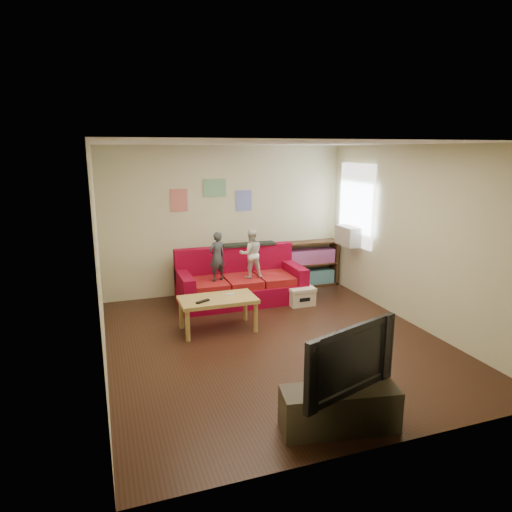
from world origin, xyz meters
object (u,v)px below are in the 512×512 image
object	(u,v)px
sofa	(240,283)
child_b	(251,254)
bookshelf	(309,266)
file_box	(301,296)
coffee_table	(218,302)
television	(342,357)
tv_stand	(339,409)
child_a	(217,257)

from	to	relation	value
sofa	child_b	size ratio (longest dim) A/B	2.60
bookshelf	file_box	world-z (taller)	bookshelf
coffee_table	file_box	distance (m)	1.78
child_b	coffee_table	xyz separation A→B (m)	(-0.86, -1.03, -0.45)
coffee_table	television	bearing A→B (deg)	-80.33
coffee_table	tv_stand	size ratio (longest dim) A/B	1.00
child_a	sofa	bearing A→B (deg)	-178.98
child_a	child_b	distance (m)	0.60
child_a	file_box	world-z (taller)	child_a
bookshelf	child_a	bearing A→B (deg)	-162.91
sofa	television	world-z (taller)	television
child_a	file_box	distance (m)	1.60
child_a	file_box	xyz separation A→B (m)	(1.38, -0.39, -0.72)
television	sofa	bearing A→B (deg)	67.41
coffee_table	file_box	world-z (taller)	coffee_table
bookshelf	tv_stand	bearing A→B (deg)	-112.20
child_a	bookshelf	distance (m)	2.17
coffee_table	bookshelf	bearing A→B (deg)	35.90
child_a	coffee_table	size ratio (longest dim) A/B	0.75
sofa	bookshelf	size ratio (longest dim) A/B	1.98
coffee_table	tv_stand	world-z (taller)	coffee_table
sofa	tv_stand	size ratio (longest dim) A/B	1.95
child_a	file_box	size ratio (longest dim) A/B	1.85
child_a	television	bearing A→B (deg)	73.11
television	child_a	bearing A→B (deg)	74.05
bookshelf	coffee_table	bearing A→B (deg)	-144.10
sofa	coffee_table	bearing A→B (deg)	-120.64
television	coffee_table	bearing A→B (deg)	80.53
sofa	child_a	distance (m)	0.74
child_b	television	world-z (taller)	child_b
coffee_table	bookshelf	xyz separation A→B (m)	(2.28, 1.65, -0.04)
bookshelf	file_box	bearing A→B (deg)	-122.41
child_b	coffee_table	size ratio (longest dim) A/B	0.75
sofa	bookshelf	distance (m)	1.63
child_a	television	size ratio (longest dim) A/B	0.72
file_box	television	world-z (taller)	television
sofa	coffee_table	xyz separation A→B (m)	(-0.71, -1.20, 0.11)
coffee_table	tv_stand	bearing A→B (deg)	-80.33
file_box	television	distance (m)	3.65
child_a	coffee_table	xyz separation A→B (m)	(-0.26, -1.03, -0.44)
file_box	bookshelf	bearing A→B (deg)	57.59
bookshelf	child_b	bearing A→B (deg)	-156.37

